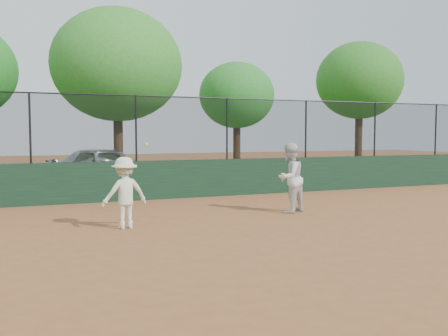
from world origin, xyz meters
name	(u,v)px	position (x,y,z in m)	size (l,w,h in m)	color
ground	(230,236)	(0.00, 0.00, 0.00)	(80.00, 80.00, 0.00)	#93562F
back_wall	(153,180)	(0.00, 6.00, 0.60)	(26.00, 0.20, 1.20)	#183520
grass_strip	(116,182)	(0.00, 12.00, 0.00)	(36.00, 12.00, 0.01)	#30531A
parked_car	(109,167)	(-0.62, 10.05, 0.78)	(1.84, 4.59, 1.56)	#ADB3B7
player_second	(290,178)	(2.63, 2.17, 0.90)	(0.87, 0.68, 1.79)	silver
player_main	(125,193)	(-1.75, 1.64, 0.77)	(1.08, 0.73, 1.85)	beige
fence_assembly	(151,127)	(-0.03, 6.00, 2.24)	(26.00, 0.06, 2.00)	black
tree_2	(117,65)	(-0.22, 10.31, 4.64)	(4.99, 4.54, 6.81)	#412A17
tree_3	(237,96)	(6.07, 13.14, 3.86)	(3.70, 3.36, 5.48)	#392213
tree_4	(360,81)	(11.16, 10.36, 4.51)	(4.18, 3.80, 6.33)	#412717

